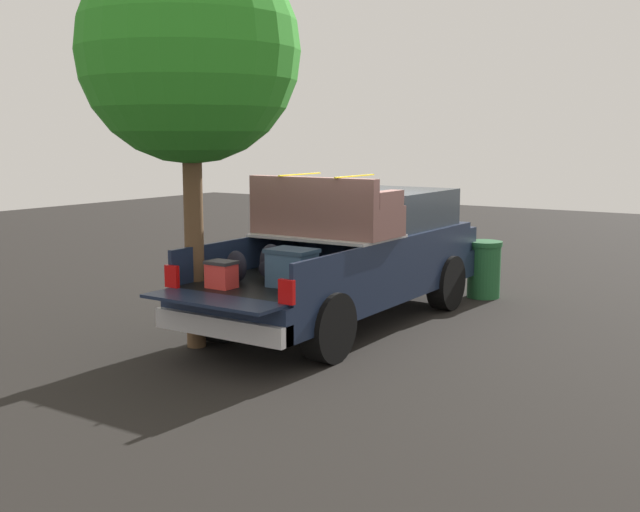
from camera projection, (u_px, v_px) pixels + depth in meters
name	position (u px, v px, depth m)	size (l,w,h in m)	color
ground_plane	(342.00, 324.00, 11.35)	(40.00, 40.00, 0.00)	black
pickup_truck	(356.00, 255.00, 11.51)	(6.05, 2.06, 2.23)	#162138
tree_background	(189.00, 53.00, 9.56)	(2.81, 2.81, 5.21)	brown
trash_can	(484.00, 269.00, 13.18)	(0.60, 0.60, 0.98)	#1E592D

